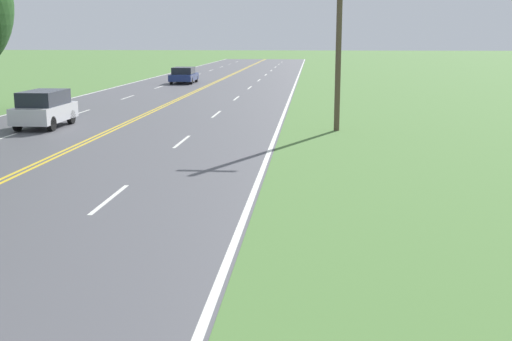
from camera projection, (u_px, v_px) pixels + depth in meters
name	position (u px, v px, depth m)	size (l,w,h in m)	color
utility_pole_midground	(339.00, 30.00, 26.93)	(1.80, 0.24, 8.25)	brown
car_silver_hatchback_approaching	(44.00, 108.00, 28.57)	(1.75, 3.81, 1.65)	black
car_dark_blue_sedan_mid_near	(184.00, 75.00, 56.01)	(2.03, 4.50, 1.41)	black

